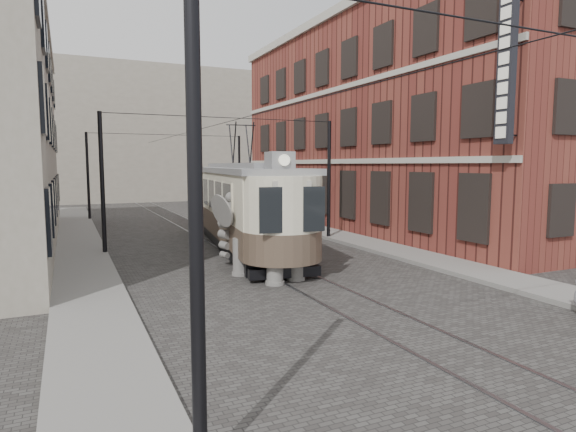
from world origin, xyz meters
name	(u,v)px	position (x,y,z in m)	size (l,w,h in m)	color
ground	(284,271)	(0.00, 0.00, 0.00)	(120.00, 120.00, 0.00)	#403E3B
tram_rails	(284,271)	(0.00, 0.00, 0.01)	(1.54, 80.00, 0.02)	slate
sidewalk_right	(417,256)	(6.00, 0.00, 0.07)	(2.00, 60.00, 0.15)	slate
sidewalk_left	(88,288)	(-6.50, 0.00, 0.07)	(2.00, 60.00, 0.15)	slate
brick_building	(388,129)	(11.00, 9.00, 6.00)	(8.00, 26.00, 12.00)	maroon
distant_block	(134,135)	(0.00, 40.00, 7.00)	(28.00, 10.00, 14.00)	gray
catenary	(234,183)	(-0.20, 5.00, 3.00)	(11.00, 30.20, 6.00)	black
tram	(242,186)	(0.38, 5.58, 2.83)	(2.94, 14.26, 5.66)	beige
elephant	(267,236)	(-0.87, -0.61, 1.43)	(2.58, 4.69, 2.87)	#605E59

